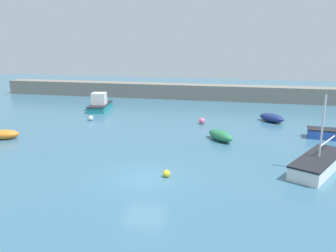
{
  "coord_description": "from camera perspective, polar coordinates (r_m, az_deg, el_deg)",
  "views": [
    {
      "loc": [
        5.43,
        -17.06,
        7.6
      ],
      "look_at": [
        -0.88,
        9.94,
        0.74
      ],
      "focal_mm": 35.0,
      "sensor_mm": 36.0,
      "label": 1
    }
  ],
  "objects": [
    {
      "name": "rowboat_white_midwater",
      "position": [
        34.95,
        17.61,
        1.38
      ],
      "size": [
        3.0,
        2.99,
        0.84
      ],
      "rotation": [
        0.0,
        0.0,
        5.5
      ],
      "color": "navy",
      "rests_on": "ground_plane"
    },
    {
      "name": "harbor_breakwater",
      "position": [
        47.66,
        6.53,
        5.9
      ],
      "size": [
        62.76,
        2.89,
        2.09
      ],
      "primitive_type": "cube",
      "color": "slate",
      "rests_on": "ground_plane"
    },
    {
      "name": "mooring_buoy_yellow",
      "position": [
        19.56,
        -0.24,
        -8.27
      ],
      "size": [
        0.43,
        0.43,
        0.43
      ],
      "primitive_type": "sphere",
      "color": "yellow",
      "rests_on": "ground_plane"
    },
    {
      "name": "motorboat_grey_hull",
      "position": [
        40.15,
        -11.77,
        3.73
      ],
      "size": [
        2.87,
        5.27,
        2.14
      ],
      "rotation": [
        0.0,
        0.0,
        1.76
      ],
      "color": "teal",
      "rests_on": "ground_plane"
    },
    {
      "name": "sailboat_twin_hulled",
      "position": [
        22.47,
        24.69,
        -5.91
      ],
      "size": [
        4.27,
        5.94,
        4.76
      ],
      "rotation": [
        0.0,
        0.0,
        4.23
      ],
      "color": "white",
      "rests_on": "ground_plane"
    },
    {
      "name": "mooring_buoy_pink",
      "position": [
        32.68,
        5.93,
        0.91
      ],
      "size": [
        0.6,
        0.6,
        0.6
      ],
      "primitive_type": "sphere",
      "color": "#EA668C",
      "rests_on": "ground_plane"
    },
    {
      "name": "ground_plane",
      "position": [
        19.49,
        -4.18,
        -9.41
      ],
      "size": [
        120.0,
        120.0,
        0.2
      ],
      "primitive_type": "cube",
      "color": "#38667F"
    },
    {
      "name": "rowboat_blue_near",
      "position": [
        27.14,
        9.13,
        -1.62
      ],
      "size": [
        2.7,
        2.91,
        0.84
      ],
      "rotation": [
        0.0,
        0.0,
        5.41
      ],
      "color": "#287A4C",
      "rests_on": "ground_plane"
    },
    {
      "name": "fishing_dinghy_green",
      "position": [
        30.4,
        -26.62,
        -1.33
      ],
      "size": [
        2.54,
        1.87,
        0.79
      ],
      "rotation": [
        0.0,
        0.0,
        3.52
      ],
      "color": "orange",
      "rests_on": "ground_plane"
    },
    {
      "name": "mooring_buoy_white",
      "position": [
        34.79,
        -13.31,
        1.34
      ],
      "size": [
        0.53,
        0.53,
        0.53
      ],
      "primitive_type": "sphere",
      "color": "white",
      "rests_on": "ground_plane"
    }
  ]
}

